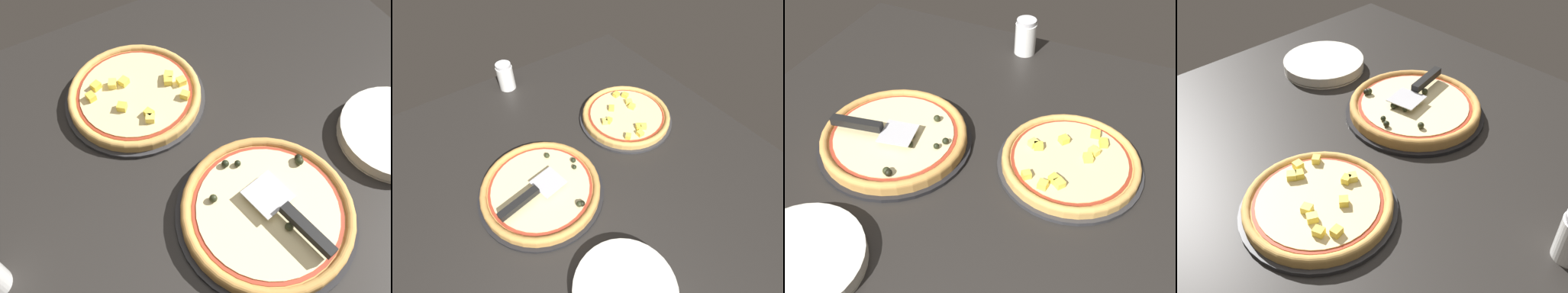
# 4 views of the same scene
# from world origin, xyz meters

# --- Properties ---
(ground_plane) EXTENTS (1.28, 1.21, 0.04)m
(ground_plane) POSITION_xyz_m (0.00, 0.00, -0.02)
(ground_plane) COLOR black
(pizza_pan_front) EXTENTS (0.38, 0.38, 0.01)m
(pizza_pan_front) POSITION_xyz_m (-0.01, -0.14, 0.01)
(pizza_pan_front) COLOR black
(pizza_pan_front) RESTS_ON ground_plane
(pizza_front) EXTENTS (0.36, 0.36, 0.04)m
(pizza_front) POSITION_xyz_m (-0.01, -0.14, 0.03)
(pizza_front) COLOR #C68E47
(pizza_front) RESTS_ON pizza_pan_front
(pizza_pan_back) EXTENTS (0.34, 0.34, 0.01)m
(pizza_pan_back) POSITION_xyz_m (-0.11, 0.27, 0.01)
(pizza_pan_back) COLOR #2D2D30
(pizza_pan_back) RESTS_ON ground_plane
(pizza_back) EXTENTS (0.32, 0.32, 0.04)m
(pizza_back) POSITION_xyz_m (-0.11, 0.27, 0.02)
(pizza_back) COLOR tan
(pizza_back) RESTS_ON pizza_pan_back
(serving_spatula) EXTENTS (0.09, 0.22, 0.02)m
(serving_spatula) POSITION_xyz_m (0.01, -0.20, 0.06)
(serving_spatula) COLOR #B7B7BC
(serving_spatula) RESTS_ON pizza_front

